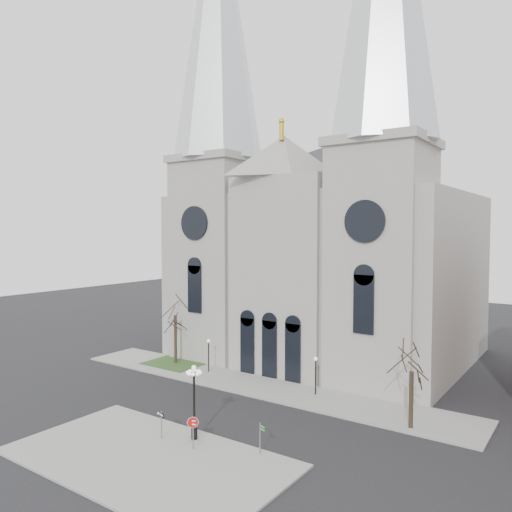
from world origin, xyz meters
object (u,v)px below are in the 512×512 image
Objects in this scene: stop_sign at (193,425)px; one_way_sign at (161,420)px; globe_lamp at (194,393)px; street_name_sign at (261,436)px.

stop_sign is 1.14× the size of one_way_sign.
globe_lamp is (-0.96, 1.18, 1.64)m from stop_sign.
globe_lamp is 2.54× the size of street_name_sign.
globe_lamp is 2.93m from one_way_sign.
stop_sign is at bearing 17.77° from one_way_sign.
stop_sign reaches higher than street_name_sign.
globe_lamp reaches higher than stop_sign.
stop_sign is 2.23m from globe_lamp.
globe_lamp is at bearing 49.58° from one_way_sign.
one_way_sign is at bearing -148.09° from globe_lamp.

